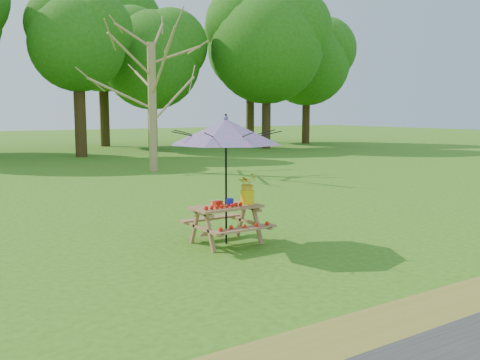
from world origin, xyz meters
TOP-DOWN VIEW (x-y plane):
  - ground at (0.00, 0.00)m, footprint 120.00×120.00m
  - picnic_table at (3.35, 1.34)m, footprint 1.20×1.32m
  - patio_umbrella at (3.35, 1.35)m, footprint 2.18×2.18m
  - produce_bins at (3.31, 1.39)m, footprint 0.34×0.39m
  - tomatoes_row at (3.20, 1.17)m, footprint 0.77×0.13m
  - flower_bucket at (3.76, 1.30)m, footprint 0.38×0.34m

SIDE VIEW (x-z plane):
  - ground at x=0.00m, z-range 0.00..0.00m
  - picnic_table at x=3.35m, z-range -0.01..0.66m
  - tomatoes_row at x=3.20m, z-range 0.67..0.74m
  - produce_bins at x=3.31m, z-range 0.66..0.79m
  - flower_bucket at x=3.76m, z-range 0.69..1.25m
  - patio_umbrella at x=3.35m, z-range 0.82..3.07m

